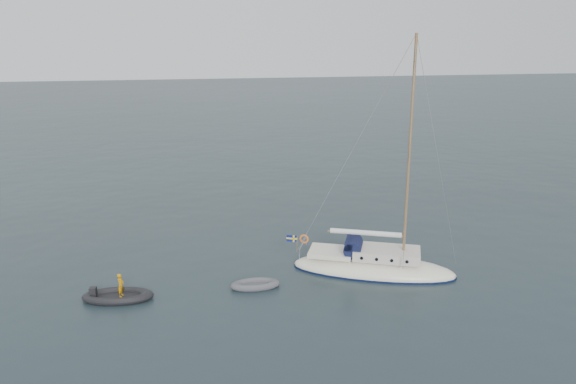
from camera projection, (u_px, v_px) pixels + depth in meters
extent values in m
plane|color=black|center=(336.00, 272.00, 32.49)|extent=(300.00, 300.00, 0.00)
ellipsoid|color=silver|center=(373.00, 270.00, 32.44)|extent=(9.32, 2.90, 1.55)
cube|color=silver|center=(386.00, 252.00, 32.29)|extent=(3.73, 1.97, 0.57)
cube|color=silver|center=(332.00, 259.00, 31.72)|extent=(2.48, 1.97, 0.26)
cylinder|color=#111635|center=(354.00, 249.00, 31.84)|extent=(0.99, 1.71, 0.99)
cube|color=#111635|center=(351.00, 246.00, 31.75)|extent=(0.47, 1.71, 0.41)
cylinder|color=olive|center=(407.00, 150.00, 30.86)|extent=(0.16, 0.16, 12.42)
cylinder|color=olive|center=(408.00, 139.00, 30.70)|extent=(0.05, 2.28, 0.05)
cylinder|color=olive|center=(366.00, 235.00, 31.75)|extent=(4.35, 0.10, 0.10)
cylinder|color=silver|center=(366.00, 234.00, 31.74)|extent=(4.04, 0.29, 0.29)
cylinder|color=#9998A1|center=(304.00, 253.00, 31.28)|extent=(0.04, 2.28, 0.04)
torus|color=orange|center=(300.00, 249.00, 31.85)|extent=(0.56, 0.10, 0.56)
cylinder|color=olive|center=(297.00, 256.00, 31.23)|extent=(0.03, 0.03, 0.93)
cube|color=navy|center=(292.00, 251.00, 31.09)|extent=(0.62, 0.02, 0.39)
cube|color=yellow|center=(292.00, 251.00, 31.09)|extent=(0.64, 0.03, 0.09)
cube|color=yellow|center=(294.00, 251.00, 31.11)|extent=(0.09, 0.03, 0.41)
cylinder|color=black|center=(358.00, 247.00, 32.97)|extent=(0.19, 0.06, 0.19)
cylinder|color=black|center=(369.00, 260.00, 31.09)|extent=(0.19, 0.06, 0.19)
cylinder|color=black|center=(371.00, 246.00, 33.13)|extent=(0.19, 0.06, 0.19)
cylinder|color=black|center=(384.00, 259.00, 31.25)|extent=(0.19, 0.06, 0.19)
cylinder|color=black|center=(385.00, 245.00, 33.28)|extent=(0.19, 0.06, 0.19)
cylinder|color=black|center=(398.00, 258.00, 31.41)|extent=(0.19, 0.06, 0.19)
cylinder|color=black|center=(398.00, 244.00, 33.44)|extent=(0.19, 0.06, 0.19)
cylinder|color=black|center=(411.00, 257.00, 31.57)|extent=(0.19, 0.06, 0.19)
cube|color=#494A4E|center=(255.00, 285.00, 30.48)|extent=(1.65, 0.68, 0.10)
cube|color=black|center=(118.00, 297.00, 29.10)|extent=(2.28, 0.95, 0.11)
cube|color=black|center=(93.00, 294.00, 28.78)|extent=(0.33, 0.33, 0.57)
imported|color=#C67F09|center=(121.00, 285.00, 28.96)|extent=(0.37, 0.50, 1.27)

